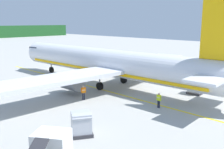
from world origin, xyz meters
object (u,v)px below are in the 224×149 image
crew_marshaller (83,91)px  cargo_container_near (196,87)px  airliner_foreground (108,63)px  cargo_container_mid (81,124)px  crew_loader_left (159,99)px

crew_marshaller → cargo_container_near: bearing=-35.1°
airliner_foreground → cargo_container_mid: airliner_foreground is taller
cargo_container_mid → crew_marshaller: bearing=49.8°
cargo_container_near → crew_marshaller: cargo_container_near is taller
cargo_container_mid → airliner_foreground: bearing=38.1°
cargo_container_near → crew_loader_left: (-8.04, 0.24, 0.05)m
airliner_foreground → cargo_container_mid: size_ratio=17.22×
cargo_container_near → cargo_container_mid: size_ratio=0.83×
airliner_foreground → crew_marshaller: size_ratio=23.69×
cargo_container_near → crew_loader_left: bearing=178.3°
crew_marshaller → crew_loader_left: crew_marshaller is taller
cargo_container_mid → crew_loader_left: (10.23, -0.69, 0.01)m
cargo_container_near → cargo_container_mid: bearing=177.1°
cargo_container_mid → crew_loader_left: size_ratio=1.43×
airliner_foreground → crew_loader_left: size_ratio=24.55×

